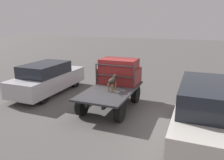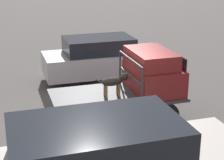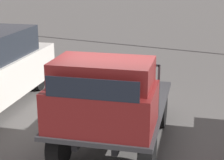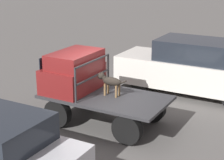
# 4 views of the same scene
# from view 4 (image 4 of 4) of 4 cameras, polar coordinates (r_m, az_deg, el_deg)

# --- Properties ---
(ground_plane) EXTENTS (80.00, 80.00, 0.00)m
(ground_plane) POSITION_cam_4_polar(r_m,az_deg,el_deg) (10.84, -0.97, -6.65)
(ground_plane) COLOR #514F4C
(flatbed_truck) EXTENTS (3.52, 1.91, 0.86)m
(flatbed_truck) POSITION_cam_4_polar(r_m,az_deg,el_deg) (10.61, -0.99, -3.68)
(flatbed_truck) COLOR black
(flatbed_truck) RESTS_ON ground
(truck_cab) EXTENTS (1.23, 1.79, 1.15)m
(truck_cab) POSITION_cam_4_polar(r_m,az_deg,el_deg) (10.89, -5.87, 1.24)
(truck_cab) COLOR maroon
(truck_cab) RESTS_ON flatbed_truck
(truck_headboard) EXTENTS (0.04, 1.79, 0.98)m
(truck_headboard) POSITION_cam_4_polar(r_m,az_deg,el_deg) (10.51, -2.93, 1.24)
(truck_headboard) COLOR #2D2D30
(truck_headboard) RESTS_ON flatbed_truck
(dog) EXTENTS (0.95, 0.24, 0.66)m
(dog) POSITION_cam_4_polar(r_m,az_deg,el_deg) (10.44, -0.38, -0.16)
(dog) COLOR brown
(dog) RESTS_ON flatbed_truck
(parked_pickup_far) EXTENTS (5.16, 1.91, 1.91)m
(parked_pickup_far) POSITION_cam_4_polar(r_m,az_deg,el_deg) (13.31, 12.29, 1.93)
(parked_pickup_far) COLOR black
(parked_pickup_far) RESTS_ON ground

